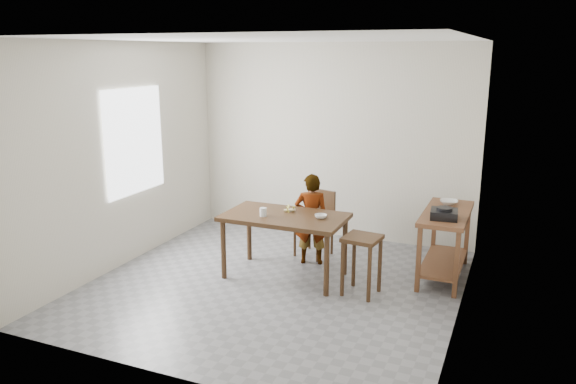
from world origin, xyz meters
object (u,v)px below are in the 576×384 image
at_px(dining_table, 285,246).
at_px(dining_chair, 314,224).
at_px(child, 311,219).
at_px(stool, 361,265).
at_px(prep_counter, 444,244).

height_order(dining_table, dining_chair, dining_chair).
height_order(child, stool, child).
bearing_deg(dining_table, dining_chair, 85.36).
xyz_separation_m(prep_counter, child, (-1.59, -0.18, 0.17)).
distance_m(prep_counter, stool, 1.13).
bearing_deg(dining_chair, stool, -33.22).
height_order(prep_counter, child, child).
bearing_deg(dining_table, child, 75.76).
xyz_separation_m(dining_chair, stool, (0.90, -0.93, -0.09)).
relative_size(dining_table, child, 1.23).
distance_m(dining_table, stool, 0.97).
distance_m(dining_table, child, 0.57).
bearing_deg(prep_counter, child, -173.65).
bearing_deg(child, stool, 124.33).
bearing_deg(prep_counter, dining_table, -157.85).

